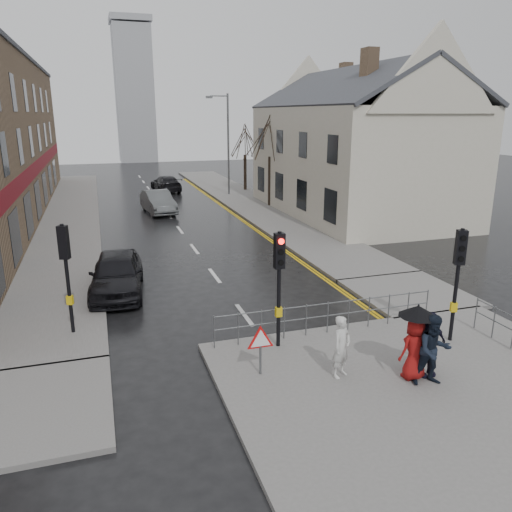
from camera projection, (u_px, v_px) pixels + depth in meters
ground at (274, 354)px, 14.26m from camera, size 120.00×120.00×0.00m
near_pavement at (441, 398)px, 11.91m from camera, size 10.00×9.00×0.14m
left_pavement at (68, 215)px, 33.42m from camera, size 4.00×44.00×0.14m
right_pavement at (245, 200)px, 39.04m from camera, size 4.00×40.00×0.14m
pavement_bridge_right at (409, 293)px, 18.89m from camera, size 4.00×4.20×0.14m
pavement_stub_left at (22, 410)px, 11.44m from camera, size 4.00×4.20×0.14m
building_right_cream at (354, 142)px, 32.93m from camera, size 9.00×16.40×10.10m
church_tower at (135, 95)px, 69.01m from camera, size 5.00×5.00×18.00m
traffic_signal_near_left at (279, 269)px, 13.82m from camera, size 0.28×0.27×3.40m
traffic_signal_near_right at (459, 265)px, 14.18m from camera, size 0.34×0.33×3.40m
traffic_signal_far_left at (66, 260)px, 14.74m from camera, size 0.34×0.33×3.40m
guard_railing_front at (328, 310)px, 15.14m from camera, size 7.14×0.04×1.00m
warning_sign at (261, 342)px, 12.64m from camera, size 0.80×0.07×1.35m
street_lamp at (226, 138)px, 40.31m from camera, size 1.83×0.25×8.00m
tree_near at (270, 135)px, 35.18m from camera, size 2.40×2.40×6.58m
tree_far at (245, 140)px, 42.85m from camera, size 2.40×2.40×5.64m
pedestrian_a at (342, 347)px, 12.58m from camera, size 0.71×0.63×1.63m
pedestrian_b at (434, 350)px, 12.18m from camera, size 0.99×0.83×1.82m
pedestrian_with_umbrella at (415, 338)px, 12.40m from camera, size 0.96×0.96×1.97m
pedestrian_d at (428, 344)px, 12.62m from camera, size 1.02×0.43×1.73m
car_parked at (117, 273)px, 18.85m from camera, size 2.34×4.84×1.59m
car_mid at (158, 202)px, 34.19m from camera, size 2.13×4.79×1.53m
car_far at (166, 184)px, 43.67m from camera, size 2.44×4.91×1.37m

